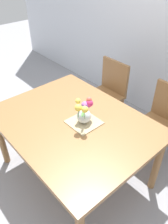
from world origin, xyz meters
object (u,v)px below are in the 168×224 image
chair_left (108,91)px  chair_right (162,120)px  flower_vase (84,112)px  dining_table (73,128)px

chair_left → chair_right: same height
chair_left → flower_vase: size_ratio=3.70×
chair_left → flower_vase: 1.04m
chair_left → flower_vase: bearing=120.1°
dining_table → chair_right: (0.41, 0.91, -0.14)m
flower_vase → dining_table: bearing=-141.7°
chair_right → flower_vase: (-0.33, -0.85, 0.34)m
chair_right → chair_left: bearing=0.0°
chair_right → flower_vase: bearing=68.9°
dining_table → chair_right: size_ratio=1.66×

